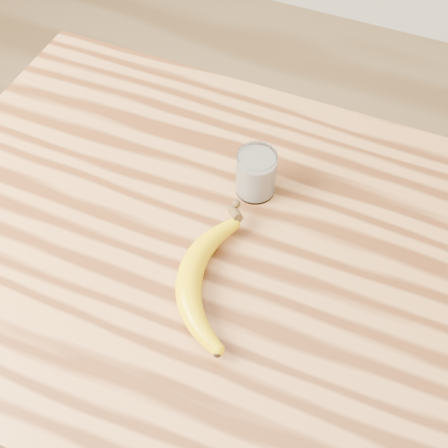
% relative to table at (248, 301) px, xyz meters
% --- Properties ---
extents(room, '(4.04, 4.04, 2.70)m').
position_rel_table_xyz_m(room, '(0.00, 0.00, 0.58)').
color(room, olive).
rests_on(room, ground).
extents(table, '(1.20, 0.80, 0.90)m').
position_rel_table_xyz_m(table, '(0.00, 0.00, 0.00)').
color(table, '#AF713C').
rests_on(table, ground).
extents(smoothie_glass, '(0.07, 0.07, 0.09)m').
position_rel_table_xyz_m(smoothie_glass, '(-0.05, 0.14, 0.17)').
color(smoothie_glass, white).
rests_on(smoothie_glass, table).
extents(banana, '(0.21, 0.36, 0.04)m').
position_rel_table_xyz_m(banana, '(-0.07, -0.08, 0.15)').
color(banana, '#E3B300').
rests_on(banana, table).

